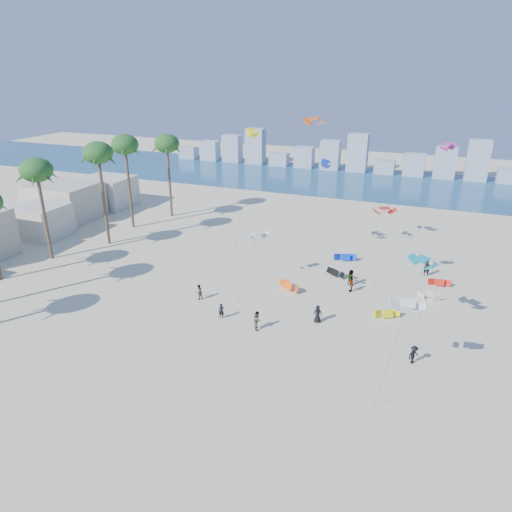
% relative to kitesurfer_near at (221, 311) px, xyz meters
% --- Properties ---
extents(ground, '(220.00, 220.00, 0.00)m').
position_rel_kitesurfer_near_xyz_m(ground, '(-1.69, -10.34, -0.76)').
color(ground, beige).
rests_on(ground, ground).
extents(ocean, '(220.00, 220.00, 0.00)m').
position_rel_kitesurfer_near_xyz_m(ocean, '(-1.69, 61.66, -0.76)').
color(ocean, navy).
rests_on(ocean, ground).
extents(kitesurfer_near, '(0.63, 0.50, 1.52)m').
position_rel_kitesurfer_near_xyz_m(kitesurfer_near, '(0.00, 0.00, 0.00)').
color(kitesurfer_near, black).
rests_on(kitesurfer_near, ground).
extents(kitesurfer_mid, '(1.04, 1.11, 1.81)m').
position_rel_kitesurfer_near_xyz_m(kitesurfer_mid, '(3.91, -0.55, 0.14)').
color(kitesurfer_mid, gray).
rests_on(kitesurfer_mid, ground).
extents(kitesurfers_far, '(22.53, 19.21, 1.88)m').
position_rel_kitesurfer_near_xyz_m(kitesurfers_far, '(10.10, 7.26, 0.11)').
color(kitesurfers_far, black).
rests_on(kitesurfers_far, ground).
extents(grounded_kites, '(18.09, 14.50, 0.90)m').
position_rel_kitesurfer_near_xyz_m(grounded_kites, '(11.15, 12.10, -0.35)').
color(grounded_kites, '#FF5A0D').
rests_on(grounded_kites, ground).
extents(flying_kites, '(31.98, 29.67, 17.72)m').
position_rel_kitesurfer_near_xyz_m(flying_kites, '(12.56, 12.19, 11.01)').
color(flying_kites, silver).
rests_on(flying_kites, ground).
extents(palm_row, '(9.27, 44.80, 14.26)m').
position_rel_kitesurfer_near_xyz_m(palm_row, '(-24.25, 5.83, 10.30)').
color(palm_row, brown).
rests_on(palm_row, ground).
extents(beachfront_buildings, '(11.50, 43.00, 6.00)m').
position_rel_kitesurfer_near_xyz_m(beachfront_buildings, '(-35.38, 10.48, 1.91)').
color(beachfront_buildings, beige).
rests_on(beachfront_buildings, ground).
extents(distant_skyline, '(85.00, 3.00, 8.40)m').
position_rel_kitesurfer_near_xyz_m(distant_skyline, '(-2.87, 71.66, 2.33)').
color(distant_skyline, '#9EADBF').
rests_on(distant_skyline, ground).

